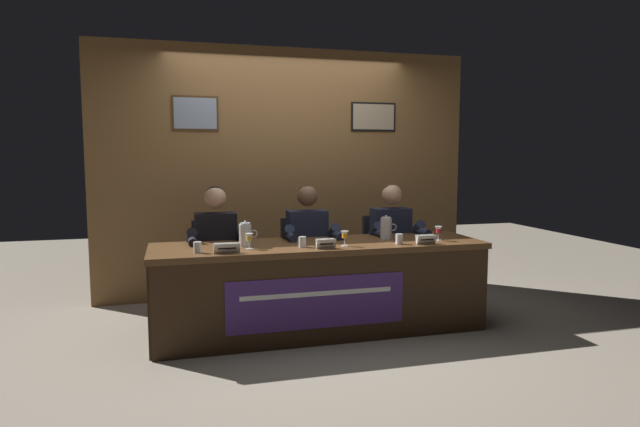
{
  "coord_description": "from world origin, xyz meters",
  "views": [
    {
      "loc": [
        -1.18,
        -4.33,
        1.49
      ],
      "look_at": [
        0.0,
        0.0,
        1.0
      ],
      "focal_mm": 30.31,
      "sensor_mm": 36.0,
      "label": 1
    }
  ],
  "objects_px": {
    "chair_center": "(304,267)",
    "water_pitcher_right_side": "(386,228)",
    "juice_glass_center": "(345,236)",
    "nameplate_right": "(426,239)",
    "panelist_right": "(394,238)",
    "panelist_left": "(217,245)",
    "juice_glass_right": "(438,231)",
    "juice_glass_left": "(249,238)",
    "water_pitcher_left_side": "(245,235)",
    "panelist_center": "(309,241)",
    "water_cup_right": "(399,239)",
    "conference_table": "(323,274)",
    "water_cup_center": "(302,242)",
    "chair_left": "(216,272)",
    "nameplate_left": "(227,248)",
    "nameplate_center": "(326,244)",
    "chair_right": "(386,262)",
    "water_cup_left": "(198,248)"
  },
  "relations": [
    {
      "from": "juice_glass_center",
      "to": "nameplate_right",
      "type": "distance_m",
      "value": 0.69
    },
    {
      "from": "juice_glass_right",
      "to": "water_pitcher_right_side",
      "type": "xyz_separation_m",
      "value": [
        -0.4,
        0.22,
        0.01
      ]
    },
    {
      "from": "juice_glass_right",
      "to": "juice_glass_left",
      "type": "bearing_deg",
      "value": 179.81
    },
    {
      "from": "juice_glass_left",
      "to": "water_pitcher_left_side",
      "type": "relative_size",
      "value": 0.59
    },
    {
      "from": "panelist_center",
      "to": "nameplate_right",
      "type": "bearing_deg",
      "value": -38.39
    },
    {
      "from": "chair_left",
      "to": "water_cup_center",
      "type": "bearing_deg",
      "value": -48.86
    },
    {
      "from": "nameplate_left",
      "to": "juice_glass_center",
      "type": "bearing_deg",
      "value": 4.64
    },
    {
      "from": "water_cup_right",
      "to": "conference_table",
      "type": "bearing_deg",
      "value": 169.3
    },
    {
      "from": "juice_glass_center",
      "to": "nameplate_right",
      "type": "relative_size",
      "value": 0.74
    },
    {
      "from": "nameplate_right",
      "to": "panelist_left",
      "type": "bearing_deg",
      "value": 158.33
    },
    {
      "from": "panelist_center",
      "to": "juice_glass_right",
      "type": "height_order",
      "value": "panelist_center"
    },
    {
      "from": "chair_left",
      "to": "nameplate_right",
      "type": "relative_size",
      "value": 5.33
    },
    {
      "from": "panelist_center",
      "to": "water_cup_right",
      "type": "bearing_deg",
      "value": -43.79
    },
    {
      "from": "juice_glass_center",
      "to": "chair_center",
      "type": "bearing_deg",
      "value": 101.17
    },
    {
      "from": "chair_right",
      "to": "nameplate_right",
      "type": "bearing_deg",
      "value": -89.67
    },
    {
      "from": "chair_center",
      "to": "water_pitcher_right_side",
      "type": "height_order",
      "value": "water_pitcher_right_side"
    },
    {
      "from": "conference_table",
      "to": "juice_glass_center",
      "type": "xyz_separation_m",
      "value": [
        0.16,
        -0.1,
        0.33
      ]
    },
    {
      "from": "juice_glass_right",
      "to": "water_pitcher_left_side",
      "type": "xyz_separation_m",
      "value": [
        -1.65,
        0.14,
        0.01
      ]
    },
    {
      "from": "chair_center",
      "to": "water_pitcher_left_side",
      "type": "height_order",
      "value": "water_pitcher_left_side"
    },
    {
      "from": "juice_glass_right",
      "to": "water_cup_right",
      "type": "xyz_separation_m",
      "value": [
        -0.4,
        -0.08,
        -0.05
      ]
    },
    {
      "from": "chair_center",
      "to": "panelist_center",
      "type": "height_order",
      "value": "panelist_center"
    },
    {
      "from": "panelist_right",
      "to": "juice_glass_right",
      "type": "xyz_separation_m",
      "value": [
        0.2,
        -0.51,
        0.13
      ]
    },
    {
      "from": "panelist_left",
      "to": "panelist_right",
      "type": "xyz_separation_m",
      "value": [
        1.66,
        0.0,
        0.0
      ]
    },
    {
      "from": "water_cup_left",
      "to": "nameplate_right",
      "type": "bearing_deg",
      "value": -2.61
    },
    {
      "from": "nameplate_center",
      "to": "juice_glass_center",
      "type": "distance_m",
      "value": 0.2
    },
    {
      "from": "water_pitcher_left_side",
      "to": "juice_glass_center",
      "type": "bearing_deg",
      "value": -14.44
    },
    {
      "from": "conference_table",
      "to": "nameplate_left",
      "type": "height_order",
      "value": "nameplate_left"
    },
    {
      "from": "juice_glass_left",
      "to": "chair_left",
      "type": "bearing_deg",
      "value": 106.98
    },
    {
      "from": "chair_center",
      "to": "water_cup_center",
      "type": "height_order",
      "value": "chair_center"
    },
    {
      "from": "nameplate_right",
      "to": "juice_glass_right",
      "type": "relative_size",
      "value": 1.35
    },
    {
      "from": "chair_left",
      "to": "juice_glass_center",
      "type": "xyz_separation_m",
      "value": [
        0.98,
        -0.77,
        0.41
      ]
    },
    {
      "from": "panelist_left",
      "to": "juice_glass_left",
      "type": "relative_size",
      "value": 9.85
    },
    {
      "from": "water_pitcher_left_side",
      "to": "juice_glass_right",
      "type": "bearing_deg",
      "value": -4.83
    },
    {
      "from": "nameplate_center",
      "to": "juice_glass_right",
      "type": "relative_size",
      "value": 1.24
    },
    {
      "from": "chair_left",
      "to": "juice_glass_center",
      "type": "bearing_deg",
      "value": -38.21
    },
    {
      "from": "conference_table",
      "to": "panelist_left",
      "type": "bearing_deg",
      "value": 149.95
    },
    {
      "from": "chair_right",
      "to": "water_pitcher_right_side",
      "type": "distance_m",
      "value": 0.68
    },
    {
      "from": "panelist_center",
      "to": "water_cup_right",
      "type": "height_order",
      "value": "panelist_center"
    },
    {
      "from": "chair_right",
      "to": "panelist_left",
      "type": "bearing_deg",
      "value": -173.16
    },
    {
      "from": "juice_glass_left",
      "to": "water_pitcher_right_side",
      "type": "height_order",
      "value": "water_pitcher_right_side"
    },
    {
      "from": "conference_table",
      "to": "chair_right",
      "type": "distance_m",
      "value": 1.08
    },
    {
      "from": "nameplate_left",
      "to": "nameplate_center",
      "type": "bearing_deg",
      "value": 0.37
    },
    {
      "from": "panelist_right",
      "to": "juice_glass_center",
      "type": "bearing_deg",
      "value": -139.7
    },
    {
      "from": "chair_left",
      "to": "panelist_left",
      "type": "height_order",
      "value": "panelist_left"
    },
    {
      "from": "juice_glass_left",
      "to": "water_cup_center",
      "type": "xyz_separation_m",
      "value": [
        0.42,
        -0.03,
        -0.05
      ]
    },
    {
      "from": "panelist_center",
      "to": "water_cup_right",
      "type": "xyz_separation_m",
      "value": [
        0.62,
        -0.6,
        0.08
      ]
    },
    {
      "from": "nameplate_center",
      "to": "water_pitcher_left_side",
      "type": "distance_m",
      "value": 0.66
    },
    {
      "from": "panelist_right",
      "to": "panelist_left",
      "type": "bearing_deg",
      "value": 180.0
    },
    {
      "from": "water_pitcher_right_side",
      "to": "panelist_left",
      "type": "bearing_deg",
      "value": 168.56
    },
    {
      "from": "panelist_left",
      "to": "nameplate_left",
      "type": "height_order",
      "value": "panelist_left"
    }
  ]
}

